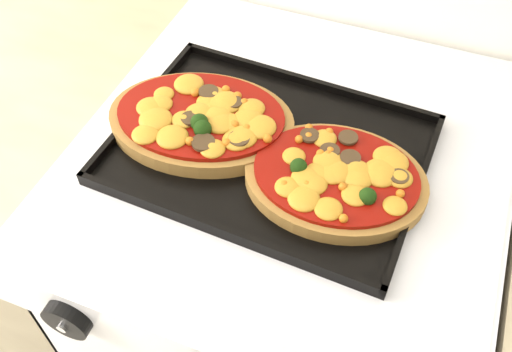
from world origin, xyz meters
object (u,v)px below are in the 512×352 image
at_px(stove, 283,296).
at_px(baking_tray, 269,149).
at_px(pizza_left, 201,118).
at_px(pizza_right, 336,177).

height_order(stove, baking_tray, baking_tray).
distance_m(stove, baking_tray, 0.47).
relative_size(baking_tray, pizza_left, 1.58).
relative_size(stove, pizza_left, 3.50).
bearing_deg(pizza_right, baking_tray, 164.46).
distance_m(stove, pizza_left, 0.50).
bearing_deg(baking_tray, pizza_left, -179.77).
bearing_deg(stove, pizza_left, -165.43).
relative_size(stove, pizza_right, 3.89).
relative_size(stove, baking_tray, 2.21).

